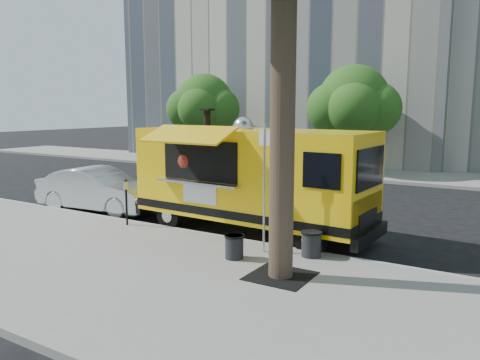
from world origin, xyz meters
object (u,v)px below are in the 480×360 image
object	(u,v)px
parking_meter	(126,196)
food_truck	(250,176)
far_tree_a	(204,103)
far_tree_b	(354,101)
sedan	(100,190)
trash_bin_right	(311,243)
sign_post	(264,180)
trash_bin_left	(234,246)

from	to	relation	value
parking_meter	food_truck	world-z (taller)	food_truck
far_tree_a	far_tree_b	distance (m)	9.01
sedan	far_tree_b	bearing A→B (deg)	-25.31
far_tree_a	food_truck	bearing A→B (deg)	-50.01
trash_bin_right	far_tree_b	bearing A→B (deg)	104.52
far_tree_a	parking_meter	world-z (taller)	far_tree_a
sedan	trash_bin_right	bearing A→B (deg)	-104.45
far_tree_a	sign_post	xyz separation A→B (m)	(11.55, -13.85, -1.93)
sign_post	food_truck	xyz separation A→B (m)	(-1.38, 1.72, -0.24)
food_truck	trash_bin_right	distance (m)	3.08
trash_bin_left	trash_bin_right	size ratio (longest dim) A/B	0.92
parking_meter	food_truck	xyz separation A→B (m)	(3.17, 1.52, 0.63)
far_tree_b	sign_post	size ratio (longest dim) A/B	1.83
sedan	trash_bin_left	size ratio (longest dim) A/B	8.37
far_tree_b	sign_post	world-z (taller)	far_tree_b
food_truck	sedan	size ratio (longest dim) A/B	1.58
far_tree_a	sedan	bearing A→B (deg)	-70.26
sign_post	trash_bin_left	world-z (taller)	sign_post
sign_post	trash_bin_left	distance (m)	1.64
far_tree_a	sign_post	distance (m)	18.14
sign_post	trash_bin_right	xyz separation A→B (m)	(1.08, 0.25, -1.39)
parking_meter	trash_bin_left	distance (m)	4.37
sign_post	trash_bin_right	size ratio (longest dim) A/B	5.22
far_tree_b	sedan	size ratio (longest dim) A/B	1.24
sedan	food_truck	bearing A→B (deg)	-93.75
far_tree_b	sedan	distance (m)	13.85
far_tree_a	sedan	distance (m)	13.42
far_tree_b	trash_bin_left	world-z (taller)	far_tree_b
far_tree_b	sedan	bearing A→B (deg)	-109.86
trash_bin_left	sedan	bearing A→B (deg)	161.16
trash_bin_right	trash_bin_left	bearing A→B (deg)	-143.92
food_truck	trash_bin_left	size ratio (longest dim) A/B	13.22
sedan	trash_bin_right	distance (m)	8.32
sign_post	trash_bin_left	bearing A→B (deg)	-113.00
food_truck	trash_bin_right	xyz separation A→B (m)	(2.45, -1.47, -1.15)
far_tree_b	sign_post	xyz separation A→B (m)	(2.55, -14.25, -1.98)
far_tree_a	food_truck	world-z (taller)	far_tree_a
far_tree_b	sign_post	distance (m)	14.61
far_tree_b	food_truck	bearing A→B (deg)	-84.65
parking_meter	trash_bin_right	xyz separation A→B (m)	(5.63, 0.05, -0.52)
sedan	trash_bin_left	distance (m)	7.20
far_tree_a	sign_post	bearing A→B (deg)	-50.17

